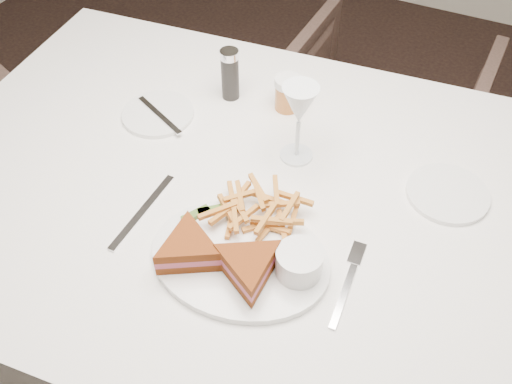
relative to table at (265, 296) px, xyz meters
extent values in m
cube|color=white|center=(0.00, 0.00, 0.00)|extent=(1.51, 1.08, 0.75)
imported|color=#48342C|center=(0.04, 0.82, -0.06)|extent=(0.64, 0.60, 0.64)
ellipsoid|color=white|center=(0.03, -0.17, 0.38)|extent=(0.34, 0.28, 0.01)
cube|color=silver|center=(-0.19, -0.15, 0.38)|extent=(0.02, 0.21, 0.00)
cylinder|color=white|center=(-0.32, 0.11, 0.38)|extent=(0.16, 0.16, 0.01)
cylinder|color=white|center=(0.32, 0.14, 0.38)|extent=(0.16, 0.16, 0.01)
cylinder|color=black|center=(-0.20, 0.24, 0.44)|extent=(0.04, 0.04, 0.12)
cylinder|color=#B2652A|center=(-0.07, 0.26, 0.42)|extent=(0.06, 0.06, 0.08)
cube|color=#406021|center=(-0.07, -0.10, 0.40)|extent=(0.05, 0.05, 0.01)
cube|color=#406021|center=(-0.09, -0.12, 0.40)|extent=(0.04, 0.06, 0.01)
cylinder|color=white|center=(0.13, -0.16, 0.42)|extent=(0.08, 0.08, 0.05)
camera|label=1|loc=(0.31, -0.69, 1.20)|focal=40.00mm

